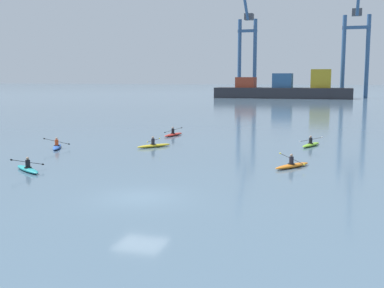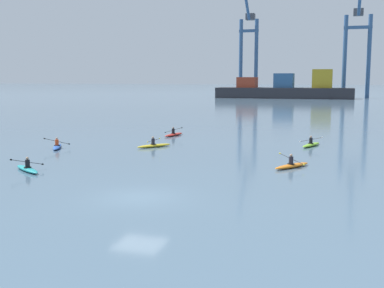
% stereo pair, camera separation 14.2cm
% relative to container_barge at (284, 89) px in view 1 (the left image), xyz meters
% --- Properties ---
extents(ground_plane, '(800.00, 800.00, 0.00)m').
position_rel_container_barge_xyz_m(ground_plane, '(4.98, -122.38, -2.60)').
color(ground_plane, slate).
extents(container_barge, '(39.48, 8.52, 8.36)m').
position_rel_container_barge_xyz_m(container_barge, '(0.00, 0.00, 0.00)').
color(container_barge, '#28282D').
rests_on(container_barge, ground).
extents(gantry_crane_west, '(6.26, 18.50, 37.57)m').
position_rel_container_barge_xyz_m(gantry_crane_west, '(-13.53, 12.61, 14.76)').
color(gantry_crane_west, '#335684').
rests_on(gantry_crane_west, ground).
extents(gantry_crane_west_mid, '(7.91, 19.36, 36.95)m').
position_rel_container_barge_xyz_m(gantry_crane_west_mid, '(19.59, 5.91, 14.56)').
color(gantry_crane_west_mid, '#335684').
rests_on(gantry_crane_west_mid, ground).
extents(kayak_red, '(2.17, 3.45, 0.99)m').
position_rel_container_barge_xyz_m(kayak_red, '(-1.75, -97.08, -2.42)').
color(kayak_red, red).
rests_on(kayak_red, ground).
extents(kayak_yellow, '(2.53, 3.07, 0.95)m').
position_rel_container_barge_xyz_m(kayak_yellow, '(-0.75, -105.41, -2.42)').
color(kayak_yellow, yellow).
rests_on(kayak_yellow, ground).
extents(kayak_teal, '(3.13, 2.45, 0.95)m').
position_rel_container_barge_xyz_m(kayak_teal, '(-4.73, -118.02, -2.42)').
color(kayak_teal, teal).
rests_on(kayak_teal, ground).
extents(kayak_lime, '(2.11, 3.40, 0.95)m').
position_rel_container_barge_xyz_m(kayak_lime, '(12.43, -100.92, -2.42)').
color(kayak_lime, '#7ABC2D').
rests_on(kayak_lime, ground).
extents(kayak_blue, '(2.05, 3.32, 0.95)m').
position_rel_container_barge_xyz_m(kayak_blue, '(-8.53, -108.42, -2.42)').
color(kayak_blue, '#2856B2').
rests_on(kayak_blue, ground).
extents(kayak_orange, '(2.38, 3.16, 0.95)m').
position_rel_container_barge_xyz_m(kayak_orange, '(11.70, -111.85, -2.42)').
color(kayak_orange, orange).
rests_on(kayak_orange, ground).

